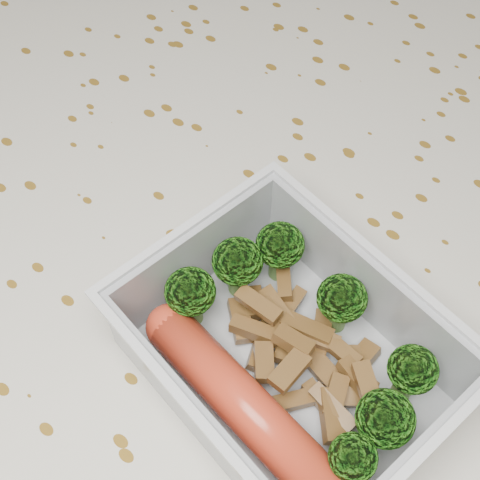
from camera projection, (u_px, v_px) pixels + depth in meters
The scene contains 6 objects.
dining_table at pixel (242, 338), 0.50m from camera, with size 1.40×0.90×0.75m.
tablecloth at pixel (242, 306), 0.45m from camera, with size 1.46×0.96×0.19m.
lunch_container at pixel (288, 360), 0.37m from camera, with size 0.19×0.16×0.06m.
broccoli_florets at pixel (306, 325), 0.37m from camera, with size 0.15×0.10×0.05m.
meat_pile at pixel (307, 352), 0.38m from camera, with size 0.11×0.08×0.03m.
sausage at pixel (244, 405), 0.35m from camera, with size 0.15×0.05×0.03m.
Camera 1 is at (0.13, -0.17, 1.12)m, focal length 50.00 mm.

